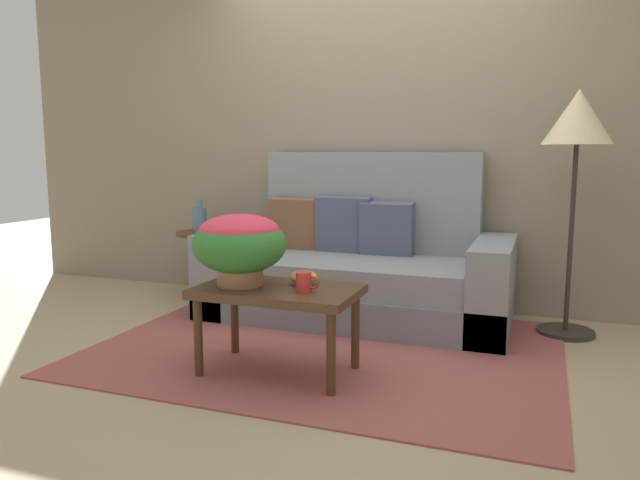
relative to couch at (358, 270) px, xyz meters
The scene contains 11 objects.
ground_plane 0.80m from the couch, 86.65° to the right, with size 14.00×14.00×0.00m, color tan.
wall_back 1.10m from the couch, 84.92° to the left, with size 6.40×0.12×2.64m, color gray.
area_rug 0.81m from the couch, 86.71° to the right, with size 2.62×1.99×0.01m, color #994C47.
couch is the anchor object (origin of this frame).
coffee_table 1.22m from the couch, 92.72° to the right, with size 0.82×0.49×0.46m.
side_table 1.32m from the couch, behind, with size 0.38×0.38×0.53m.
floor_lamp 1.65m from the couch, ahead, with size 0.41×0.41×1.52m.
potted_plant 1.31m from the couch, 101.96° to the right, with size 0.49×0.49×0.37m.
coffee_mug 1.28m from the couch, 85.05° to the right, with size 0.12×0.08×0.10m.
snack_bowl 1.12m from the couch, 87.70° to the right, with size 0.15×0.15×0.07m.
table_vase 1.37m from the couch, behind, with size 0.11×0.11×0.25m.
Camera 1 is at (1.16, -3.23, 1.15)m, focal length 33.85 mm.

